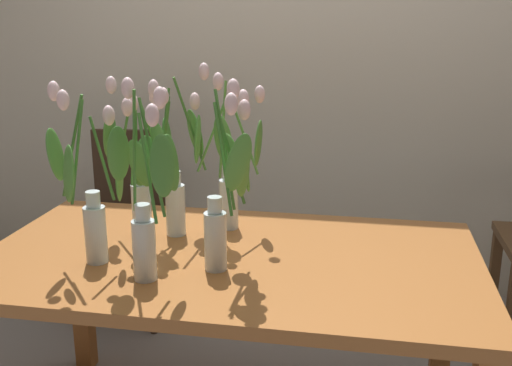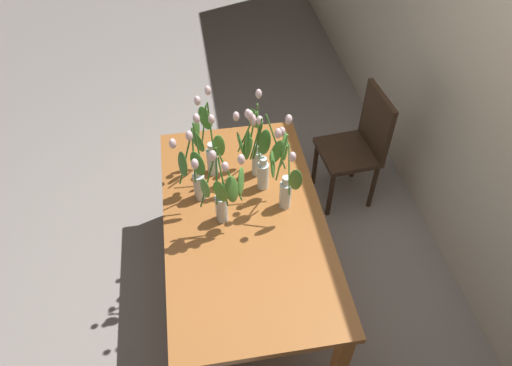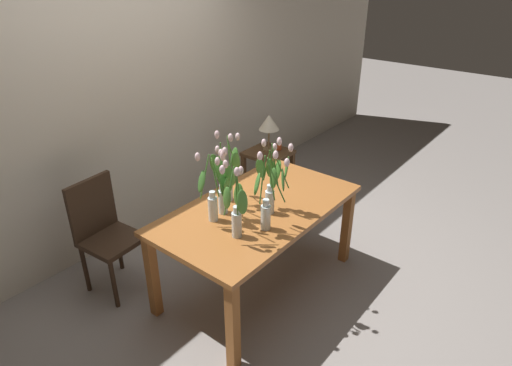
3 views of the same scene
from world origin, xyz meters
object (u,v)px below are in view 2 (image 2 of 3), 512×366
(tulip_vase_1, at_px, (196,172))
(tulip_vase_4, at_px, (254,147))
(dining_table, at_px, (245,228))
(tulip_vase_3, at_px, (261,159))
(dining_chair, at_px, (359,143))
(tulip_vase_0, at_px, (284,180))
(tulip_vase_5, at_px, (210,146))
(tulip_vase_2, at_px, (222,195))

(tulip_vase_1, relative_size, tulip_vase_4, 1.06)
(tulip_vase_1, bearing_deg, dining_table, 51.97)
(tulip_vase_3, relative_size, dining_chair, 0.63)
(tulip_vase_0, xyz_separation_m, tulip_vase_1, (-0.13, -0.47, 0.01))
(tulip_vase_5, relative_size, dining_chair, 0.60)
(tulip_vase_4, bearing_deg, tulip_vase_5, -104.80)
(tulip_vase_2, bearing_deg, dining_table, 99.58)
(tulip_vase_0, height_order, tulip_vase_1, tulip_vase_1)
(dining_table, xyz_separation_m, dining_chair, (-0.74, 0.94, -0.12))
(tulip_vase_0, bearing_deg, tulip_vase_4, -157.02)
(tulip_vase_2, xyz_separation_m, tulip_vase_4, (-0.36, 0.23, -0.01))
(tulip_vase_3, bearing_deg, tulip_vase_4, -170.25)
(tulip_vase_4, relative_size, tulip_vase_5, 0.98)
(tulip_vase_1, height_order, dining_chair, tulip_vase_1)
(tulip_vase_4, bearing_deg, dining_chair, 115.86)
(dining_table, xyz_separation_m, tulip_vase_2, (0.02, -0.11, 0.32))
(tulip_vase_0, distance_m, tulip_vase_3, 0.20)
(tulip_vase_5, height_order, dining_chair, tulip_vase_5)
(tulip_vase_0, xyz_separation_m, tulip_vase_2, (0.08, -0.35, 0.02))
(tulip_vase_1, relative_size, dining_chair, 0.63)
(tulip_vase_3, bearing_deg, dining_chair, 122.20)
(dining_table, distance_m, tulip_vase_0, 0.38)
(dining_chair, bearing_deg, tulip_vase_1, -64.80)
(tulip_vase_2, bearing_deg, dining_chair, 125.66)
(tulip_vase_1, xyz_separation_m, tulip_vase_5, (-0.22, 0.10, -0.02))
(dining_table, bearing_deg, tulip_vase_0, 104.06)
(tulip_vase_0, relative_size, tulip_vase_4, 1.03)
(tulip_vase_1, distance_m, tulip_vase_5, 0.24)
(tulip_vase_1, bearing_deg, tulip_vase_5, 156.42)
(dining_table, height_order, tulip_vase_2, tulip_vase_2)
(dining_table, xyz_separation_m, tulip_vase_1, (-0.18, -0.24, 0.32))
(tulip_vase_0, xyz_separation_m, tulip_vase_3, (-0.17, -0.10, 0.02))
(tulip_vase_3, bearing_deg, tulip_vase_2, -44.78)
(dining_table, height_order, tulip_vase_0, tulip_vase_0)
(dining_chair, bearing_deg, tulip_vase_5, -72.77)
(tulip_vase_1, relative_size, tulip_vase_3, 0.99)
(tulip_vase_4, bearing_deg, dining_table, -18.44)
(tulip_vase_1, height_order, tulip_vase_5, tulip_vase_1)
(tulip_vase_1, distance_m, tulip_vase_4, 0.38)
(tulip_vase_4, bearing_deg, tulip_vase_3, 9.75)
(tulip_vase_0, relative_size, tulip_vase_3, 0.96)
(tulip_vase_0, distance_m, dining_chair, 1.08)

